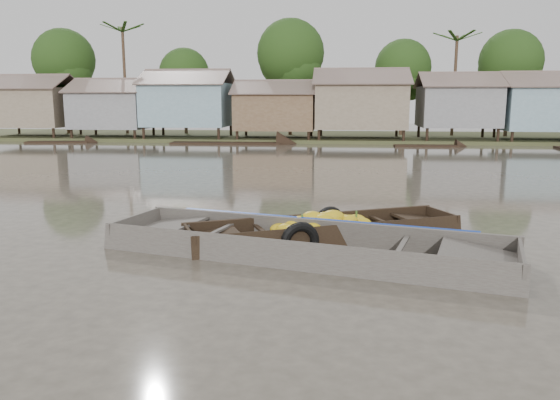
# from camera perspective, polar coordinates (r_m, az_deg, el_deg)

# --- Properties ---
(ground) EXTENTS (120.00, 120.00, 0.00)m
(ground) POSITION_cam_1_polar(r_m,az_deg,el_deg) (12.20, 1.84, -4.57)
(ground) COLOR #474036
(ground) RESTS_ON ground
(riverbank) EXTENTS (120.00, 12.47, 10.22)m
(riverbank) POSITION_cam_1_polar(r_m,az_deg,el_deg) (43.66, 8.99, 10.30)
(riverbank) COLOR #384723
(riverbank) RESTS_ON ground
(banana_boat) EXTENTS (6.44, 4.04, 0.91)m
(banana_boat) POSITION_cam_1_polar(r_m,az_deg,el_deg) (12.54, 4.32, -3.20)
(banana_boat) COLOR black
(banana_boat) RESTS_ON ground
(viewer_boat) EXTENTS (8.65, 4.27, 0.67)m
(viewer_boat) POSITION_cam_1_polar(r_m,az_deg,el_deg) (11.33, 2.64, -5.34)
(viewer_boat) COLOR #443D39
(viewer_boat) RESTS_ON ground
(distant_boats) EXTENTS (44.61, 3.92, 1.38)m
(distant_boats) POSITION_cam_1_polar(r_m,az_deg,el_deg) (38.50, 21.25, 5.48)
(distant_boats) COLOR black
(distant_boats) RESTS_ON ground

